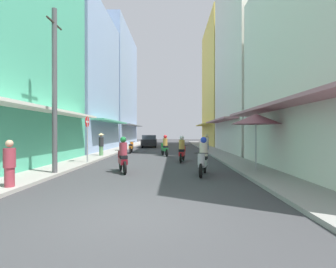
{
  "coord_description": "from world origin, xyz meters",
  "views": [
    {
      "loc": [
        0.9,
        -5.25,
        1.76
      ],
      "look_at": [
        0.52,
        12.02,
        1.65
      ],
      "focal_mm": 26.53,
      "sensor_mm": 36.0,
      "label": 1
    }
  ],
  "objects": [
    {
      "name": "building_left_far",
      "position": [
        -8.42,
        30.78,
        8.19
      ],
      "size": [
        7.05,
        13.33,
        16.39
      ],
      "color": "#8CA5CC",
      "rests_on": "ground"
    },
    {
      "name": "street_sign_no_entry",
      "position": [
        -3.85,
        8.32,
        1.72
      ],
      "size": [
        0.07,
        0.6,
        2.65
      ],
      "color": "gray",
      "rests_on": "ground"
    },
    {
      "name": "motorbike_orange",
      "position": [
        -2.74,
        15.98,
        0.5
      ],
      "size": [
        0.55,
        1.81,
        0.96
      ],
      "color": "black",
      "rests_on": "ground"
    },
    {
      "name": "vendor_umbrella",
      "position": [
        4.47,
        5.54,
        2.34
      ],
      "size": [
        2.11,
        2.11,
        2.57
      ],
      "color": "#99999E",
      "rests_on": "ground"
    },
    {
      "name": "pedestrian_crossing",
      "position": [
        -4.25,
        12.31,
        0.98
      ],
      "size": [
        0.44,
        0.44,
        1.73
      ],
      "color": "#598C59",
      "rests_on": "ground"
    },
    {
      "name": "motorbike_maroon",
      "position": [
        -1.34,
        5.61,
        0.7
      ],
      "size": [
        0.78,
        1.73,
        1.58
      ],
      "color": "black",
      "rests_on": "ground"
    },
    {
      "name": "building_right_mid",
      "position": [
        8.42,
        16.6,
        8.19
      ],
      "size": [
        7.05,
        10.56,
        16.39
      ],
      "color": "silver",
      "rests_on": "ground"
    },
    {
      "name": "ground_plane",
      "position": [
        0.0,
        16.14,
        0.0
      ],
      "size": [
        88.61,
        88.61,
        0.0
      ],
      "primitive_type": "plane",
      "color": "#38383A"
    },
    {
      "name": "parked_car",
      "position": [
        -1.98,
        24.24,
        0.74
      ],
      "size": [
        1.99,
        4.19,
        1.45
      ],
      "color": "black",
      "rests_on": "ground"
    },
    {
      "name": "pedestrian_foreground",
      "position": [
        4.01,
        17.8,
        0.92
      ],
      "size": [
        0.44,
        0.44,
        1.62
      ],
      "color": "#334C8C",
      "rests_on": "ground"
    },
    {
      "name": "utility_pole",
      "position": [
        -3.95,
        4.77,
        3.48
      ],
      "size": [
        0.2,
        1.2,
        6.81
      ],
      "color": "#4C4C4F",
      "rests_on": "ground"
    },
    {
      "name": "building_left_mid",
      "position": [
        -8.42,
        18.19,
        6.65
      ],
      "size": [
        7.05,
        10.5,
        13.31
      ],
      "color": "#8CA5CC",
      "rests_on": "ground"
    },
    {
      "name": "sidewalk_right",
      "position": [
        4.56,
        16.14,
        0.06
      ],
      "size": [
        1.73,
        48.28,
        0.12
      ],
      "primitive_type": "cube",
      "color": "gray",
      "rests_on": "ground"
    },
    {
      "name": "building_right_far",
      "position": [
        8.42,
        28.35,
        8.18
      ],
      "size": [
        7.05,
        11.51,
        16.36
      ],
      "color": "#EFD159",
      "rests_on": "ground"
    },
    {
      "name": "pedestrian_far",
      "position": [
        -4.05,
        2.11,
        0.76
      ],
      "size": [
        0.34,
        0.34,
        1.54
      ],
      "color": "#99333F",
      "rests_on": "ground"
    },
    {
      "name": "motorbike_silver",
      "position": [
        2.12,
        4.98,
        0.7
      ],
      "size": [
        0.66,
        1.77,
        1.58
      ],
      "color": "black",
      "rests_on": "ground"
    },
    {
      "name": "sidewalk_left",
      "position": [
        -4.56,
        16.14,
        0.06
      ],
      "size": [
        1.73,
        48.28,
        0.12
      ],
      "primitive_type": "cube",
      "color": "#9E9991",
      "rests_on": "ground"
    },
    {
      "name": "motorbike_red",
      "position": [
        1.42,
        9.58,
        0.7
      ],
      "size": [
        0.58,
        1.8,
        1.58
      ],
      "color": "black",
      "rests_on": "ground"
    },
    {
      "name": "motorbike_green",
      "position": [
        0.24,
        13.41,
        0.7
      ],
      "size": [
        0.7,
        1.76,
        1.58
      ],
      "color": "black",
      "rests_on": "ground"
    }
  ]
}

